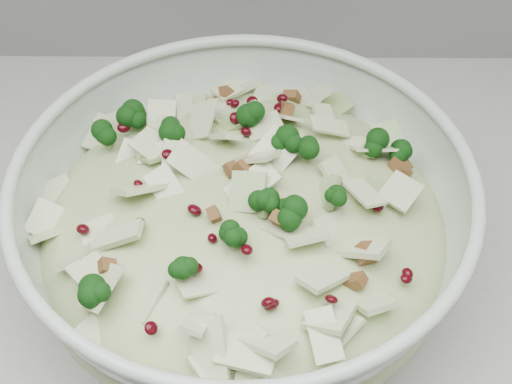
% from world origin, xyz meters
% --- Properties ---
extents(mixing_bowl, '(0.49, 0.49, 0.16)m').
position_xyz_m(mixing_bowl, '(0.16, 1.60, 0.98)').
color(mixing_bowl, '#B5C8BB').
rests_on(mixing_bowl, counter).
extents(salad, '(0.37, 0.37, 0.16)m').
position_xyz_m(salad, '(0.16, 1.60, 1.01)').
color(salad, '#BDCB8B').
rests_on(salad, mixing_bowl).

